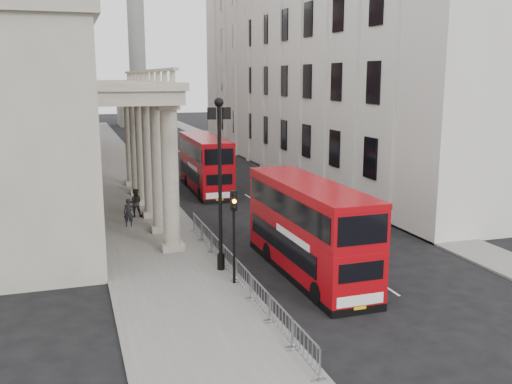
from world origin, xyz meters
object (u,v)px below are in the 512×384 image
Objects in this scene: bus_near at (308,227)px; bus_far at (205,163)px; monument_column at (137,41)px; lamp_post_south at (220,173)px; lamp_post_north at (139,122)px; pedestrian_a at (129,213)px; lamp_post_mid at (165,139)px; pedestrian_c at (143,185)px; pedestrian_b at (135,203)px; traffic_light at (234,220)px.

bus_far reaches higher than bus_near.
monument_column reaches higher than lamp_post_south.
lamp_post_north is 4.76× the size of pedestrian_a.
lamp_post_north is at bearing 90.00° from lamp_post_mid.
lamp_post_north reaches higher than bus_far.
lamp_post_south is 1.00× the size of lamp_post_north.
lamp_post_north is at bearing -96.72° from monument_column.
lamp_post_mid is 5.44m from pedestrian_c.
pedestrian_c is at bearing -96.60° from monument_column.
lamp_post_south is (-6.60, -88.00, -11.07)m from monument_column.
bus_near is 13.60m from pedestrian_a.
pedestrian_a is 0.91× the size of pedestrian_b.
lamp_post_mid is 4.76× the size of pedestrian_a.
lamp_post_south is at bearing 108.36° from pedestrian_b.
lamp_post_south reaches higher than traffic_light.
lamp_post_mid is at bearing 72.71° from pedestrian_a.
bus_far is (3.90, 20.01, -2.54)m from lamp_post_south.
pedestrian_b is (-2.76, 12.17, -3.83)m from lamp_post_south.
lamp_post_north is at bearing 90.17° from traffic_light.
pedestrian_b is (-2.76, -3.83, -3.83)m from lamp_post_mid.
traffic_light is at bearing -61.77° from pedestrian_a.
lamp_post_south reaches higher than pedestrian_a.
pedestrian_c is (-1.44, 21.42, -2.22)m from traffic_light.
lamp_post_mid is at bearing -90.00° from lamp_post_north.
pedestrian_b is at bearing -125.76° from lamp_post_mid.
bus_near is 5.44× the size of pedestrian_b.
monument_column reaches higher than pedestrian_b.
bus_far reaches higher than traffic_light.
bus_near is 21.71m from pedestrian_c.
bus_far is at bearing 65.94° from pedestrian_a.
bus_far is (3.80, 22.03, -0.74)m from traffic_light.
pedestrian_c is at bearing 103.57° from bus_near.
lamp_post_south is at bearing -59.09° from pedestrian_a.
lamp_post_north is at bearing -92.35° from pedestrian_b.
bus_far is (-2.70, -67.99, -13.61)m from monument_column.
pedestrian_b is (-9.36, -75.83, -14.90)m from monument_column.
bus_near reaches higher than pedestrian_c.
lamp_post_north reaches higher than pedestrian_b.
lamp_post_south is 1.00× the size of lamp_post_mid.
lamp_post_north is at bearing 92.74° from pedestrian_a.
traffic_light is at bearing -174.37° from bus_near.
bus_far is at bearing -124.76° from pedestrian_b.
lamp_post_mid is 16.00m from lamp_post_north.
lamp_post_mid reaches higher than bus_near.
bus_near is 0.99× the size of bus_far.
pedestrian_b reaches higher than pedestrian_a.
traffic_light is (0.10, -18.02, -1.80)m from lamp_post_mid.
lamp_post_mid is 0.80× the size of bus_near.
bus_far is (-0.02, 21.62, 0.02)m from bus_near.
traffic_light is 3.91m from bus_near.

